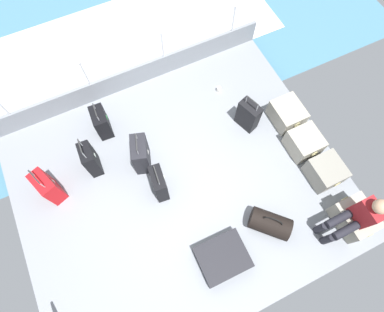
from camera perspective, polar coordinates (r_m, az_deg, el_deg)
The scene contains 18 objects.
ground_plane at distance 5.23m, azimuth -2.12°, elevation -5.16°, with size 4.40×5.20×0.06m, color gray.
gunwale_port at distance 6.01m, azimuth -11.17°, elevation 13.79°, with size 0.06×5.20×0.45m, color gray.
railing_port at distance 5.58m, azimuth -12.24°, elevation 17.16°, with size 0.04×4.20×1.02m.
sea_wake at distance 7.37m, azimuth -14.53°, elevation 19.04°, with size 12.00×12.00×0.01m.
cargo_crate_0 at distance 5.78m, azimuth 16.85°, elevation 7.33°, with size 0.59×0.48×0.36m.
cargo_crate_1 at distance 5.58m, azimuth 19.65°, elevation 2.28°, with size 0.54×0.48×0.38m.
cargo_crate_2 at distance 5.49m, azimuth 23.03°, elevation -2.62°, with size 0.55×0.48×0.39m.
cargo_crate_3 at distance 5.45m, azimuth 27.37°, elevation -9.90°, with size 0.63×0.48×0.39m.
passenger_seated at distance 5.03m, azimuth 27.69°, elevation -9.88°, with size 0.34×0.66×1.09m.
suitcase_0 at distance 4.88m, azimuth -5.97°, elevation -5.02°, with size 0.42×0.23×0.78m.
suitcase_1 at distance 5.36m, azimuth -24.65°, elevation -5.10°, with size 0.48×0.36×0.78m.
suitcase_2 at distance 5.25m, azimuth -17.92°, elevation -0.63°, with size 0.37×0.20×0.86m.
suitcase_3 at distance 4.88m, azimuth 5.59°, elevation -17.90°, with size 0.61×0.72×0.23m.
suitcase_4 at distance 5.56m, azimuth -16.09°, elevation 5.88°, with size 0.41×0.25×0.69m.
suitcase_5 at distance 5.09m, azimuth -9.24°, elevation 0.29°, with size 0.49×0.36×0.80m.
suitcase_6 at distance 5.47m, azimuth 10.14°, elevation 7.27°, with size 0.42×0.31×0.77m.
duffel_bag at distance 5.00m, azimuth 13.96°, elevation -11.79°, with size 0.67×0.66×0.49m.
paper_cup at distance 5.99m, azimuth 4.88°, elevation 12.02°, with size 0.08×0.08×0.10m, color white.
Camera 1 is at (1.50, -0.51, 4.95)m, focal length 29.40 mm.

